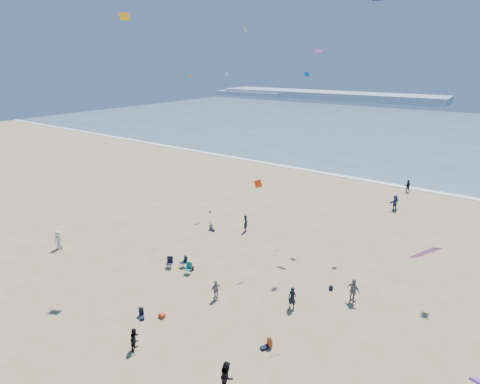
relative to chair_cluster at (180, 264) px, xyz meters
The scene contains 13 objects.
ground 11.28m from the chair_cluster, 60.20° to the right, with size 220.00×220.00×0.00m, color tan.
ocean 85.41m from the chair_cluster, 86.24° to the left, with size 220.00×100.00×0.06m, color #476B84.
surf_line 35.67m from the chair_cluster, 80.97° to the left, with size 220.00×1.20×0.08m, color white.
headland_far 169.21m from the chair_cluster, 108.75° to the left, with size 110.00×20.00×3.20m, color #7A8EA8.
headland_near 181.68m from the chair_cluster, 121.31° to the left, with size 40.00×14.00×2.00m, color #7A8EA8.
standing_flyers 10.94m from the chair_cluster, 21.99° to the left, with size 37.41×46.38×1.91m.
seated_group 8.21m from the chair_cluster, 39.04° to the right, with size 18.69×21.99×0.84m.
chair_cluster is the anchor object (origin of this frame).
white_tote 1.20m from the chair_cluster, 165.16° to the right, with size 0.35×0.20×0.40m, color silver.
black_backpack 1.06m from the chair_cluster, 27.36° to the left, with size 0.30×0.22×0.38m, color black.
cooler 6.45m from the chair_cluster, 57.85° to the right, with size 0.45×0.30×0.30m, color red.
navy_bag 12.79m from the chair_cluster, 21.31° to the left, with size 0.28×0.18×0.34m, color black.
kites_aloft 21.31m from the chair_cluster, 12.99° to the left, with size 39.06×36.74×29.38m.
Camera 1 is at (15.06, -10.57, 17.10)m, focal length 28.00 mm.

